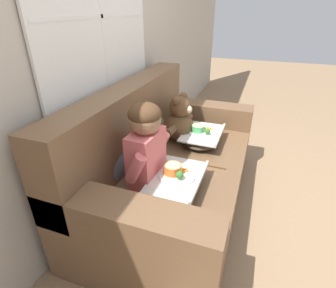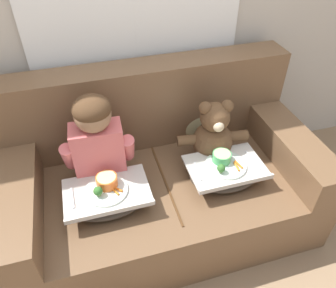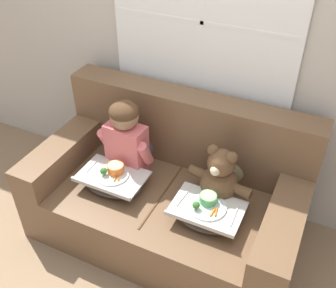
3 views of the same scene
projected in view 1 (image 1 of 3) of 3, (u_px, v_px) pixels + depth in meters
ground_plane at (175, 201)px, 2.21m from camera, size 14.00×14.00×0.00m
wall_back_with_window at (97, 32)px, 1.78m from camera, size 8.00×0.08×2.60m
couch at (166, 167)px, 2.08m from camera, size 1.82×0.99×0.95m
throw_pillow_behind_child at (116, 157)px, 1.76m from camera, size 0.32×0.16×0.33m
throw_pillow_behind_teddy at (155, 120)px, 2.33m from camera, size 0.33×0.16×0.34m
child_figure at (146, 142)px, 1.62m from camera, size 0.40×0.20×0.56m
teddy_bear at (180, 121)px, 2.25m from camera, size 0.45×0.32×0.41m
lap_tray_child at (177, 182)px, 1.67m from camera, size 0.46×0.31×0.17m
lap_tray_teddy at (202, 137)px, 2.24m from camera, size 0.44×0.32×0.17m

